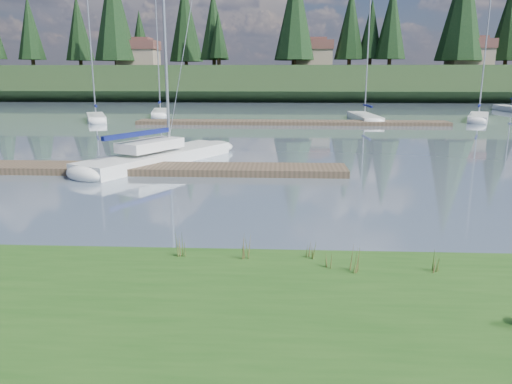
{
  "coord_description": "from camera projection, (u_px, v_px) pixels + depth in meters",
  "views": [
    {
      "loc": [
        1.17,
        -12.19,
        4.26
      ],
      "look_at": [
        0.57,
        -0.5,
        1.44
      ],
      "focal_mm": 35.0,
      "sensor_mm": 36.0,
      "label": 1
    }
  ],
  "objects": [
    {
      "name": "sailboat_bg_1",
      "position": [
        161.0,
        112.0,
        50.78
      ],
      "size": [
        2.93,
        7.67,
        11.28
      ],
      "rotation": [
        0.0,
        0.0,
        1.77
      ],
      "color": "white",
      "rests_on": "ground"
    },
    {
      "name": "dock_far",
      "position": [
        291.0,
        123.0,
        41.89
      ],
      "size": [
        26.0,
        2.2,
        0.3
      ],
      "primitive_type": "cube",
      "color": "#4C3D2C",
      "rests_on": "ground"
    },
    {
      "name": "conifer_4",
      "position": [
        295.0,
        11.0,
        73.77
      ],
      "size": [
        6.16,
        6.16,
        15.1
      ],
      "color": "#382619",
      "rests_on": "ridge"
    },
    {
      "name": "conifer_1",
      "position": [
        30.0,
        28.0,
        81.17
      ],
      "size": [
        4.4,
        4.4,
        11.3
      ],
      "color": "#382619",
      "rests_on": "ridge"
    },
    {
      "name": "conifer_6",
      "position": [
        463.0,
        5.0,
        74.27
      ],
      "size": [
        7.04,
        7.04,
        17.0
      ],
      "color": "#382619",
      "rests_on": "ridge"
    },
    {
      "name": "weed_5",
      "position": [
        437.0,
        262.0,
        9.99
      ],
      "size": [
        0.17,
        0.14,
        0.5
      ],
      "color": "#475B23",
      "rests_on": "bank"
    },
    {
      "name": "mud_lip",
      "position": [
        228.0,
        262.0,
        11.32
      ],
      "size": [
        60.0,
        0.5,
        0.14
      ],
      "primitive_type": "cube",
      "color": "#33281C",
      "rests_on": "ground"
    },
    {
      "name": "dock_near",
      "position": [
        163.0,
        169.0,
        21.79
      ],
      "size": [
        16.0,
        2.0,
        0.3
      ],
      "primitive_type": "cube",
      "color": "#4C3D2C",
      "rests_on": "ground"
    },
    {
      "name": "sailboat_bg_3",
      "position": [
        363.0,
        116.0,
        45.75
      ],
      "size": [
        2.22,
        8.68,
        12.56
      ],
      "rotation": [
        0.0,
        0.0,
        1.63
      ],
      "color": "white",
      "rests_on": "ground"
    },
    {
      "name": "house_1",
      "position": [
        312.0,
        53.0,
        79.83
      ],
      "size": [
        6.3,
        5.3,
        4.65
      ],
      "color": "gray",
      "rests_on": "ridge"
    },
    {
      "name": "sailboat_bg_0",
      "position": [
        96.0,
        117.0,
        45.42
      ],
      "size": [
        4.1,
        7.21,
        10.56
      ],
      "rotation": [
        0.0,
        0.0,
        1.97
      ],
      "color": "white",
      "rests_on": "ground"
    },
    {
      "name": "bank",
      "position": [
        196.0,
        370.0,
        7.02
      ],
      "size": [
        60.0,
        9.0,
        0.35
      ],
      "primitive_type": "cube",
      "color": "#254D18",
      "rests_on": "ground"
    },
    {
      "name": "weed_1",
      "position": [
        310.0,
        250.0,
        10.7
      ],
      "size": [
        0.17,
        0.14,
        0.45
      ],
      "color": "#475B23",
      "rests_on": "bank"
    },
    {
      "name": "house_2",
      "position": [
        470.0,
        52.0,
        76.71
      ],
      "size": [
        6.3,
        5.3,
        4.65
      ],
      "color": "gray",
      "rests_on": "ridge"
    },
    {
      "name": "weed_4",
      "position": [
        330.0,
        260.0,
        10.23
      ],
      "size": [
        0.17,
        0.14,
        0.37
      ],
      "color": "#475B23",
      "rests_on": "bank"
    },
    {
      "name": "weed_2",
      "position": [
        357.0,
        257.0,
        9.96
      ],
      "size": [
        0.17,
        0.14,
        0.76
      ],
      "color": "#475B23",
      "rests_on": "bank"
    },
    {
      "name": "sailboat_bg_4",
      "position": [
        479.0,
        116.0,
        45.85
      ],
      "size": [
        4.37,
        7.76,
        11.47
      ],
      "rotation": [
        0.0,
        0.0,
        1.18
      ],
      "color": "white",
      "rests_on": "ground"
    },
    {
      "name": "conifer_5",
      "position": [
        371.0,
        29.0,
        77.59
      ],
      "size": [
        3.96,
        3.96,
        10.35
      ],
      "color": "#382619",
      "rests_on": "ridge"
    },
    {
      "name": "weed_0",
      "position": [
        246.0,
        248.0,
        10.62
      ],
      "size": [
        0.17,
        0.14,
        0.61
      ],
      "color": "#475B23",
      "rests_on": "bank"
    },
    {
      "name": "ridge",
      "position": [
        275.0,
        83.0,
        83.19
      ],
      "size": [
        200.0,
        20.0,
        5.0
      ],
      "primitive_type": "cube",
      "color": "#1D3017",
      "rests_on": "ground"
    },
    {
      "name": "conifer_2",
      "position": [
        113.0,
        11.0,
        76.99
      ],
      "size": [
        6.6,
        6.6,
        16.05
      ],
      "color": "#382619",
      "rests_on": "ridge"
    },
    {
      "name": "sailboat_bg_5",
      "position": [
        509.0,
        108.0,
        56.44
      ],
      "size": [
        1.64,
        7.27,
        10.42
      ],
      "rotation": [
        0.0,
        0.0,
        1.6
      ],
      "color": "white",
      "rests_on": "ground"
    },
    {
      "name": "conifer_3",
      "position": [
        213.0,
        25.0,
        80.56
      ],
      "size": [
        4.84,
        4.84,
        12.25
      ],
      "color": "#382619",
      "rests_on": "ridge"
    },
    {
      "name": "sailboat_main",
      "position": [
        169.0,
        153.0,
        24.44
      ],
      "size": [
        6.59,
        9.78,
        14.36
      ],
      "rotation": [
        0.0,
        0.0,
        1.07
      ],
      "color": "white",
      "rests_on": "ground"
    },
    {
      "name": "ground",
      "position": [
        268.0,
        124.0,
        42.02
      ],
      "size": [
        200.0,
        200.0,
        0.0
      ],
      "primitive_type": "plane",
      "color": "slate",
      "rests_on": "ground"
    },
    {
      "name": "house_0",
      "position": [
        138.0,
        53.0,
        80.24
      ],
      "size": [
        6.3,
        5.3,
        4.65
      ],
      "color": "gray",
      "rests_on": "ridge"
    },
    {
      "name": "weed_3",
      "position": [
        181.0,
        245.0,
        10.8
      ],
      "size": [
        0.17,
        0.14,
        0.64
      ],
      "color": "#475B23",
      "rests_on": "bank"
    }
  ]
}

